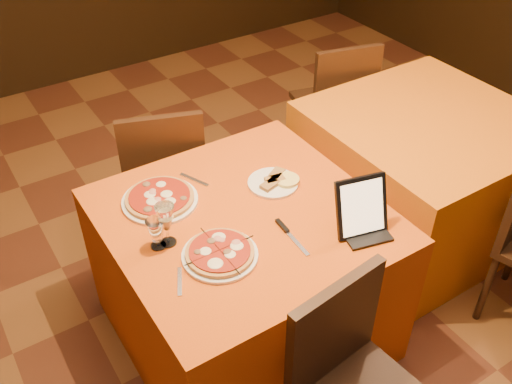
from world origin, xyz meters
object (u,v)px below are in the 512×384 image
side_table (420,175)px  water_glass (157,234)px  chair_main_far (164,172)px  pizza_near (220,254)px  wine_glass (166,225)px  pizza_far (160,199)px  main_table (244,277)px  chair_side_far (331,103)px  tablet (361,206)px

side_table → water_glass: bearing=-176.0°
chair_main_far → pizza_near: bearing=97.6°
wine_glass → pizza_far: bearing=72.0°
pizza_far → water_glass: water_glass is taller
main_table → pizza_far: size_ratio=3.37×
main_table → side_table: 1.26m
side_table → chair_side_far: 0.82m
pizza_near → pizza_far: 0.43m
pizza_far → tablet: tablet is taller
chair_main_far → wine_glass: (-0.34, -0.83, 0.39)m
side_table → main_table: bearing=-174.1°
pizza_near → wine_glass: (-0.13, 0.18, 0.08)m
chair_main_far → tablet: tablet is taller
pizza_near → wine_glass: wine_glass is taller
side_table → wine_glass: bearing=-175.7°
tablet → pizza_near: bearing=176.8°
wine_glass → pizza_near: bearing=-53.1°
main_table → side_table: (1.25, 0.13, 0.00)m
chair_side_far → chair_main_far: bearing=19.2°
main_table → wine_glass: bearing=178.2°
side_table → chair_side_far: bearing=90.0°
main_table → pizza_near: size_ratio=3.74×
pizza_far → chair_main_far: bearing=66.0°
tablet → side_table: bearing=40.5°
side_table → water_glass: 1.69m
chair_main_far → wine_glass: size_ratio=4.79×
pizza_far → wine_glass: size_ratio=1.72×
pizza_near → pizza_far: size_ratio=0.90×
pizza_far → tablet: 0.85m
pizza_near → water_glass: 0.25m
chair_side_far → tablet: size_ratio=3.73×
wine_glass → tablet: 0.76m
chair_main_far → tablet: bearing=125.6°
pizza_near → wine_glass: size_ratio=1.55×
pizza_far → wine_glass: wine_glass is taller
chair_main_far → water_glass: 0.98m
chair_main_far → chair_side_far: same height
main_table → tablet: tablet is taller
side_table → chair_side_far: size_ratio=1.21×
water_glass → tablet: (0.72, -0.35, 0.06)m
chair_side_far → pizza_near: (-1.46, -1.11, 0.31)m
side_table → water_glass: size_ratio=8.46×
water_glass → tablet: 0.80m
side_table → pizza_near: 1.54m
side_table → pizza_near: bearing=-168.5°
side_table → pizza_far: (-1.51, 0.13, 0.39)m
side_table → wine_glass: 1.66m
main_table → water_glass: water_glass is taller
pizza_near → tablet: tablet is taller
side_table → tablet: (-0.91, -0.46, 0.49)m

